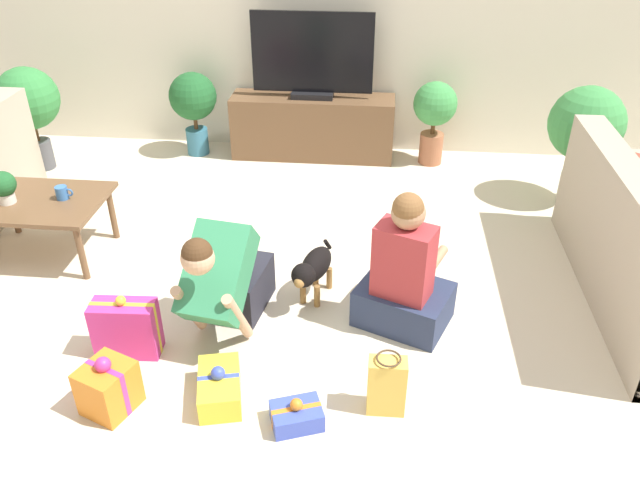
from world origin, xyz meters
TOP-DOWN VIEW (x-y plane):
  - ground_plane at (0.00, 0.00)m, footprint 16.00×16.00m
  - wall_back at (0.00, 2.63)m, footprint 8.40×0.06m
  - coffee_table at (-1.56, 0.48)m, footprint 0.88×0.65m
  - tv_console at (0.11, 2.37)m, footprint 1.47×0.38m
  - tv at (0.11, 2.37)m, footprint 1.06×0.20m
  - potted_plant_corner_right at (2.29, 1.67)m, footprint 0.57×0.57m
  - potted_plant_back_left at (-0.98, 2.32)m, footprint 0.43×0.43m
  - potted_plant_corner_left at (-2.29, 1.86)m, footprint 0.53×0.53m
  - potted_plant_back_right at (1.19, 2.32)m, footprint 0.38×0.38m
  - person_kneeling at (-0.12, -0.17)m, footprint 0.44×0.83m
  - person_sitting at (0.90, -0.04)m, footprint 0.63×0.60m
  - dog at (0.35, 0.13)m, footprint 0.25×0.52m
  - gift_box_a at (-0.04, -0.76)m, footprint 0.29×0.39m
  - gift_box_b at (-0.57, -0.87)m, footprint 0.30×0.31m
  - gift_box_c at (-0.63, -0.45)m, footprint 0.36×0.18m
  - gift_box_d at (0.38, -0.89)m, footprint 0.29×0.25m
  - gift_bag_a at (0.81, -0.75)m, footprint 0.19×0.13m
  - mug at (-1.39, 0.52)m, footprint 0.12×0.08m
  - tabletop_plant at (-1.73, 0.43)m, footprint 0.17×0.17m

SIDE VIEW (x-z plane):
  - ground_plane at x=0.00m, z-range 0.00..0.00m
  - gift_box_d at x=0.38m, z-range -0.03..0.14m
  - gift_box_a at x=-0.04m, z-range -0.03..0.18m
  - gift_box_b at x=-0.57m, z-range -0.03..0.30m
  - gift_bag_a at x=0.81m, z-range -0.01..0.34m
  - gift_box_c at x=-0.63m, z-range -0.03..0.36m
  - dog at x=0.35m, z-range 0.06..0.41m
  - tv_console at x=0.11m, z-range 0.00..0.57m
  - person_sitting at x=0.90m, z-range -0.13..0.76m
  - person_kneeling at x=-0.12m, z-range -0.06..0.73m
  - coffee_table at x=-1.56m, z-range 0.17..0.60m
  - mug at x=-1.39m, z-range 0.43..0.52m
  - potted_plant_back_right at x=1.19m, z-range 0.11..0.86m
  - potted_plant_back_left at x=-0.98m, z-range 0.12..0.89m
  - tabletop_plant at x=-1.73m, z-range 0.44..0.66m
  - potted_plant_corner_left at x=-2.29m, z-range 0.15..1.06m
  - potted_plant_corner_right at x=2.29m, z-range 0.16..1.11m
  - tv at x=0.11m, z-range 0.53..1.27m
  - wall_back at x=0.00m, z-range 0.00..2.60m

